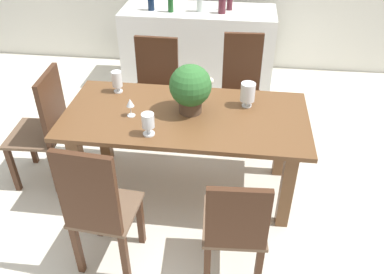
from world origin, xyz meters
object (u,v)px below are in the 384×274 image
(chair_far_left, at_px, (156,83))
(wine_glass, at_px, (130,104))
(chair_near_left, at_px, (98,208))
(wine_bottle_green, at_px, (230,1))
(kitchen_counter, at_px, (198,47))
(wine_bottle_dark, at_px, (200,2))
(flower_centerpiece, at_px, (190,87))
(wine_bottle_tall, at_px, (171,3))
(chair_far_right, at_px, (241,85))
(crystal_vase_right, at_px, (148,122))
(wine_bottle_clear, at_px, (151,1))
(chair_near_right, at_px, (235,227))
(chair_head_end, at_px, (46,124))
(dining_table, at_px, (185,128))
(wine_bottle_amber, at_px, (222,5))
(crystal_vase_center_near, at_px, (117,80))
(crystal_vase_left, at_px, (248,93))

(chair_far_left, height_order, wine_glass, chair_far_left)
(chair_near_left, relative_size, wine_bottle_green, 4.13)
(kitchen_counter, distance_m, wine_bottle_dark, 0.59)
(chair_near_left, xyz_separation_m, flower_centerpiece, (0.47, 0.94, 0.40))
(kitchen_counter, relative_size, wine_bottle_tall, 7.16)
(chair_far_left, relative_size, kitchen_counter, 0.55)
(chair_far_right, relative_size, crystal_vase_right, 6.22)
(wine_bottle_clear, bearing_deg, chair_near_right, -68.74)
(chair_head_end, bearing_deg, wine_bottle_green, 142.33)
(chair_near_left, bearing_deg, flower_centerpiece, -112.01)
(dining_table, distance_m, chair_near_right, 1.00)
(wine_bottle_green, bearing_deg, chair_near_left, -102.59)
(chair_near_right, distance_m, crystal_vase_right, 0.95)
(chair_near_left, bearing_deg, wine_bottle_amber, -96.93)
(kitchen_counter, bearing_deg, chair_near_right, -79.14)
(dining_table, bearing_deg, crystal_vase_center_near, 155.10)
(flower_centerpiece, height_order, crystal_vase_center_near, flower_centerpiece)
(chair_near_left, distance_m, flower_centerpiece, 1.13)
(chair_head_end, bearing_deg, crystal_vase_right, 68.41)
(wine_glass, relative_size, wine_bottle_dark, 0.53)
(chair_near_left, height_order, wine_bottle_tall, wine_bottle_tall)
(dining_table, bearing_deg, wine_bottle_clear, 109.00)
(chair_far_left, height_order, wine_bottle_dark, wine_bottle_dark)
(crystal_vase_left, relative_size, wine_glass, 1.36)
(crystal_vase_left, relative_size, wine_bottle_clear, 0.74)
(crystal_vase_left, distance_m, crystal_vase_center_near, 1.10)
(wine_glass, height_order, wine_bottle_clear, wine_bottle_clear)
(chair_near_left, xyz_separation_m, chair_far_right, (0.86, 1.80, -0.00))
(chair_far_left, distance_m, wine_bottle_amber, 1.29)
(wine_bottle_amber, relative_size, wine_bottle_tall, 0.87)
(crystal_vase_center_near, bearing_deg, dining_table, -24.90)
(wine_glass, bearing_deg, wine_bottle_dark, 81.64)
(wine_bottle_green, relative_size, wine_bottle_tall, 1.03)
(crystal_vase_right, xyz_separation_m, wine_bottle_tall, (-0.22, 2.24, 0.17))
(kitchen_counter, height_order, wine_bottle_green, wine_bottle_green)
(chair_head_end, distance_m, crystal_vase_left, 1.70)
(crystal_vase_center_near, relative_size, wine_bottle_tall, 0.73)
(crystal_vase_left, relative_size, kitchen_counter, 0.11)
(chair_near_left, height_order, kitchen_counter, chair_near_left)
(wine_bottle_green, bearing_deg, chair_near_right, -86.04)
(dining_table, distance_m, crystal_vase_left, 0.57)
(chair_head_end, xyz_separation_m, chair_near_right, (1.63, -0.90, -0.05))
(chair_far_left, distance_m, chair_near_right, 1.99)
(chair_near_left, xyz_separation_m, wine_bottle_clear, (-0.24, 2.86, 0.46))
(chair_head_end, bearing_deg, wine_bottle_amber, 142.08)
(kitchen_counter, bearing_deg, crystal_vase_center_near, -105.43)
(crystal_vase_left, bearing_deg, wine_bottle_clear, 122.87)
(crystal_vase_right, bearing_deg, wine_bottle_amber, 80.71)
(chair_near_right, bearing_deg, wine_bottle_green, -89.73)
(crystal_vase_center_near, bearing_deg, wine_bottle_amber, 65.27)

